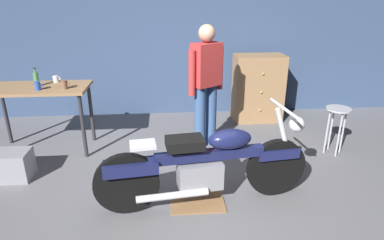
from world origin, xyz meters
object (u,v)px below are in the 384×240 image
(shop_stool, at_px, (337,118))
(mug_brown_stoneware, at_px, (64,84))
(wooden_dresser, at_px, (258,88))
(mug_blue_enamel, at_px, (38,86))
(mug_white_ceramic, at_px, (56,79))
(person_standing, at_px, (206,82))
(bottle, at_px, (36,79))
(storage_bin, at_px, (11,165))
(motorcycle, at_px, (206,164))

(shop_stool, distance_m, mug_brown_stoneware, 3.55)
(wooden_dresser, bearing_deg, mug_blue_enamel, -161.17)
(mug_white_ceramic, bearing_deg, person_standing, -7.11)
(bottle, bearing_deg, wooden_dresser, 15.33)
(person_standing, relative_size, storage_bin, 3.80)
(mug_white_ceramic, height_order, bottle, bottle)
(storage_bin, distance_m, mug_white_ceramic, 1.29)
(motorcycle, relative_size, bottle, 9.05)
(wooden_dresser, relative_size, bottle, 4.56)
(storage_bin, bearing_deg, mug_blue_enamel, 69.21)
(motorcycle, xyz_separation_m, mug_blue_enamel, (-1.98, 1.24, 0.50))
(wooden_dresser, bearing_deg, person_standing, -136.37)
(shop_stool, xyz_separation_m, wooden_dresser, (-0.72, 1.30, 0.05))
(person_standing, bearing_deg, mug_white_ceramic, -40.91)
(motorcycle, xyz_separation_m, wooden_dresser, (1.13, 2.30, 0.10))
(bottle, bearing_deg, person_standing, -1.57)
(person_standing, relative_size, bottle, 6.93)
(storage_bin, bearing_deg, mug_brown_stoneware, 48.80)
(motorcycle, bearing_deg, mug_white_ceramic, 131.98)
(person_standing, relative_size, mug_blue_enamel, 15.57)
(shop_stool, height_order, mug_white_ceramic, mug_white_ceramic)
(storage_bin, height_order, mug_blue_enamel, mug_blue_enamel)
(storage_bin, bearing_deg, person_standing, 17.03)
(bottle, bearing_deg, motorcycle, -34.84)
(storage_bin, distance_m, mug_blue_enamel, 1.01)
(wooden_dresser, bearing_deg, mug_white_ceramic, -167.22)
(shop_stool, height_order, bottle, bottle)
(bottle, bearing_deg, mug_white_ceramic, 46.44)
(person_standing, distance_m, wooden_dresser, 1.40)
(shop_stool, bearing_deg, motorcycle, -151.63)
(wooden_dresser, distance_m, mug_blue_enamel, 3.31)
(mug_brown_stoneware, bearing_deg, person_standing, 3.19)
(mug_brown_stoneware, xyz_separation_m, mug_blue_enamel, (-0.32, -0.03, -0.00))
(bottle, bearing_deg, shop_stool, -6.32)
(mug_white_ceramic, xyz_separation_m, bottle, (-0.18, -0.19, 0.05))
(mug_brown_stoneware, bearing_deg, motorcycle, -37.36)
(shop_stool, distance_m, storage_bin, 4.08)
(mug_blue_enamel, bearing_deg, mug_white_ceramic, 74.22)
(person_standing, xyz_separation_m, wooden_dresser, (0.98, 0.93, -0.38))
(person_standing, relative_size, mug_white_ceramic, 16.20)
(wooden_dresser, bearing_deg, motorcycle, -116.13)
(mug_blue_enamel, distance_m, bottle, 0.21)
(shop_stool, xyz_separation_m, mug_white_ceramic, (-3.72, 0.62, 0.44))
(storage_bin, bearing_deg, mug_white_ceramic, 71.13)
(mug_blue_enamel, xyz_separation_m, bottle, (-0.08, 0.19, 0.04))
(mug_brown_stoneware, bearing_deg, bottle, 157.69)
(mug_blue_enamel, height_order, mug_white_ceramic, mug_blue_enamel)
(wooden_dresser, xyz_separation_m, storage_bin, (-3.33, -1.65, -0.38))
(mug_brown_stoneware, bearing_deg, mug_blue_enamel, -175.35)
(person_standing, xyz_separation_m, mug_blue_enamel, (-2.13, -0.13, 0.03))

